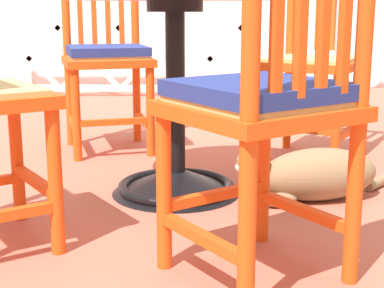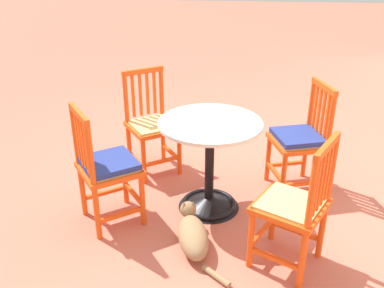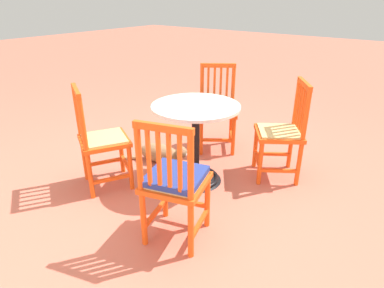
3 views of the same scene
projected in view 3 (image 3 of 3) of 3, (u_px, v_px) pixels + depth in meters
The scene contains 7 objects.
ground_plane at pixel (204, 183), 3.03m from camera, with size 24.00×24.00×0.00m, color #BC604C.
cafe_table at pixel (196, 152), 2.97m from camera, with size 0.76×0.76×0.73m.
orange_chair_near_fence at pixel (282, 133), 2.99m from camera, with size 0.56×0.56×0.91m.
orange_chair_at_corner at pixel (217, 109), 3.56m from camera, with size 0.56×0.56×0.91m.
orange_chair_by_planter at pixel (101, 141), 2.84m from camera, with size 0.54×0.54×0.91m.
orange_chair_tucked_in at pixel (175, 182), 2.19m from camera, with size 0.50×0.50×0.91m.
tabby_cat at pixel (163, 154), 3.38m from camera, with size 0.68×0.42×0.23m.
Camera 3 is at (-1.49, 2.14, 1.59)m, focal length 30.91 mm.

